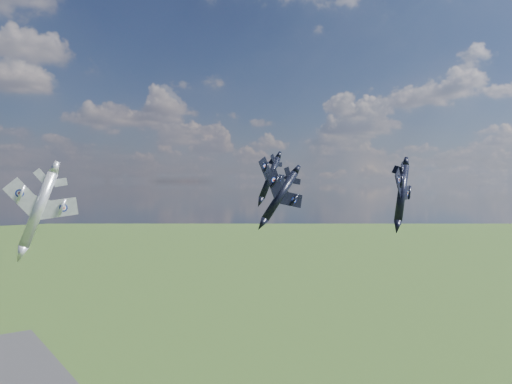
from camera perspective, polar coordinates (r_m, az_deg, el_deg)
jet_lead_navy at (r=86.93m, az=2.76°, el=-0.43°), size 10.15×14.42×8.64m
jet_right_navy at (r=85.10m, az=16.31°, el=-0.12°), size 14.29×16.24×6.44m
jet_high_navy at (r=116.99m, az=1.58°, el=1.63°), size 13.63×16.96×8.29m
jet_left_silver at (r=78.25m, az=-23.61°, el=-1.83°), size 14.54×17.55×6.90m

